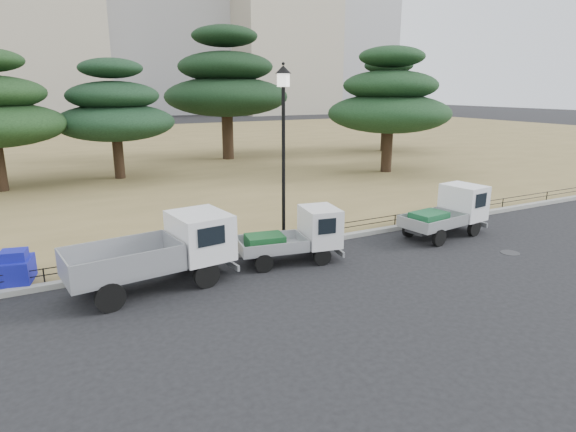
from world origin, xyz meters
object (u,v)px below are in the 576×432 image
truck_kei_front (297,236)px  street_lamp (283,126)px  truck_large (161,250)px  tarp_pile (6,270)px  truck_kei_rear (449,212)px

truck_kei_front → street_lamp: size_ratio=0.57×
truck_large → tarp_pile: 4.19m
truck_large → tarp_pile: truck_large is taller
truck_kei_rear → street_lamp: 6.85m
truck_large → truck_kei_front: 4.15m
tarp_pile → truck_large: bearing=-26.4°
truck_kei_rear → street_lamp: (-5.85, 1.67, 3.14)m
truck_large → tarp_pile: bearing=146.5°
truck_large → truck_kei_rear: 10.32m
truck_kei_front → truck_kei_rear: (6.18, -0.17, 0.06)m
truck_kei_front → street_lamp: 3.55m
truck_kei_front → street_lamp: bearing=87.2°
truck_large → truck_kei_rear: (10.32, -0.14, -0.16)m
truck_kei_front → truck_kei_rear: bearing=7.8°
truck_kei_rear → tarp_pile: (-14.05, 1.99, -0.37)m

